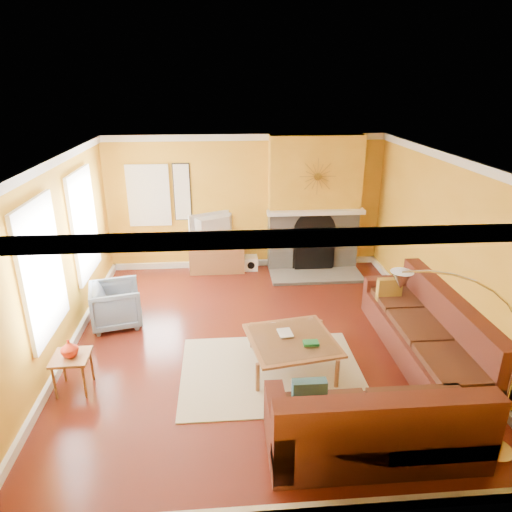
{
  "coord_description": "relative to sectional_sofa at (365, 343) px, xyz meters",
  "views": [
    {
      "loc": [
        -0.51,
        -5.92,
        3.66
      ],
      "look_at": [
        -0.0,
        0.4,
        1.21
      ],
      "focal_mm": 32.0,
      "sensor_mm": 36.0,
      "label": 1
    }
  ],
  "objects": [
    {
      "name": "floor",
      "position": [
        -1.33,
        0.91,
        -0.46
      ],
      "size": [
        5.5,
        6.0,
        0.02
      ],
      "primitive_type": "cube",
      "color": "maroon",
      "rests_on": "ground"
    },
    {
      "name": "ceiling",
      "position": [
        -1.33,
        0.91,
        2.26
      ],
      "size": [
        5.5,
        6.0,
        0.02
      ],
      "primitive_type": "cube",
      "color": "white",
      "rests_on": "ground"
    },
    {
      "name": "wall_back",
      "position": [
        -1.33,
        3.92,
        0.9
      ],
      "size": [
        5.5,
        0.02,
        2.7
      ],
      "primitive_type": "cube",
      "color": "gold",
      "rests_on": "ground"
    },
    {
      "name": "wall_front",
      "position": [
        -1.33,
        -2.1,
        0.9
      ],
      "size": [
        5.5,
        0.02,
        2.7
      ],
      "primitive_type": "cube",
      "color": "gold",
      "rests_on": "ground"
    },
    {
      "name": "wall_left",
      "position": [
        -4.09,
        0.91,
        0.9
      ],
      "size": [
        0.02,
        6.0,
        2.7
      ],
      "primitive_type": "cube",
      "color": "gold",
      "rests_on": "ground"
    },
    {
      "name": "wall_right",
      "position": [
        1.43,
        0.91,
        0.9
      ],
      "size": [
        0.02,
        6.0,
        2.7
      ],
      "primitive_type": "cube",
      "color": "gold",
      "rests_on": "ground"
    },
    {
      "name": "baseboard",
      "position": [
        -1.33,
        0.91,
        -0.39
      ],
      "size": [
        5.5,
        6.0,
        0.12
      ],
      "primitive_type": null,
      "color": "white",
      "rests_on": "floor"
    },
    {
      "name": "crown_molding",
      "position": [
        -1.33,
        0.91,
        2.19
      ],
      "size": [
        5.5,
        6.0,
        0.12
      ],
      "primitive_type": null,
      "color": "white",
      "rests_on": "ceiling"
    },
    {
      "name": "window_left_near",
      "position": [
        -4.05,
        2.21,
        1.05
      ],
      "size": [
        0.06,
        1.22,
        1.72
      ],
      "primitive_type": "cube",
      "color": "white",
      "rests_on": "wall_left"
    },
    {
      "name": "window_left_far",
      "position": [
        -4.05,
        0.31,
        1.05
      ],
      "size": [
        0.06,
        1.22,
        1.72
      ],
      "primitive_type": "cube",
      "color": "white",
      "rests_on": "wall_left"
    },
    {
      "name": "window_back",
      "position": [
        -3.23,
        3.87,
        1.1
      ],
      "size": [
        0.82,
        0.06,
        1.22
      ],
      "primitive_type": "cube",
      "color": "white",
      "rests_on": "wall_back"
    },
    {
      "name": "wall_art",
      "position": [
        -2.58,
        3.88,
        1.15
      ],
      "size": [
        0.34,
        0.04,
        1.14
      ],
      "primitive_type": "cube",
      "color": "white",
      "rests_on": "wall_back"
    },
    {
      "name": "fireplace",
      "position": [
        0.02,
        3.71,
        0.9
      ],
      "size": [
        1.8,
        0.4,
        2.7
      ],
      "primitive_type": null,
      "color": "gray",
      "rests_on": "floor"
    },
    {
      "name": "mantel",
      "position": [
        0.02,
        3.47,
        0.8
      ],
      "size": [
        1.92,
        0.22,
        0.08
      ],
      "primitive_type": "cube",
      "color": "white",
      "rests_on": "fireplace"
    },
    {
      "name": "hearth",
      "position": [
        0.02,
        3.16,
        -0.42
      ],
      "size": [
        1.8,
        0.7,
        0.06
      ],
      "primitive_type": "cube",
      "color": "gray",
      "rests_on": "floor"
    },
    {
      "name": "sunburst",
      "position": [
        0.02,
        3.48,
        1.5
      ],
      "size": [
        0.7,
        0.04,
        0.7
      ],
      "primitive_type": null,
      "color": "olive",
      "rests_on": "fireplace"
    },
    {
      "name": "rug",
      "position": [
        -1.22,
        0.1,
        -0.44
      ],
      "size": [
        2.4,
        1.8,
        0.02
      ],
      "primitive_type": "cube",
      "color": "beige",
      "rests_on": "floor"
    },
    {
      "name": "sectional_sofa",
      "position": [
        0.0,
        0.0,
        0.0
      ],
      "size": [
        2.84,
        3.58,
        0.9
      ],
      "primitive_type": null,
      "color": "#59261C",
      "rests_on": "floor"
    },
    {
      "name": "coffee_table",
      "position": [
        -0.94,
        0.21,
        -0.23
      ],
      "size": [
        1.28,
        1.28,
        0.44
      ],
      "primitive_type": null,
      "rotation": [
        0.0,
        0.0,
        0.17
      ],
      "color": "white",
      "rests_on": "floor"
    },
    {
      "name": "media_console",
      "position": [
        -1.94,
        3.68,
        -0.15
      ],
      "size": [
        1.1,
        0.49,
        0.6
      ],
      "primitive_type": "cube",
      "color": "brown",
      "rests_on": "floor"
    },
    {
      "name": "tv",
      "position": [
        -1.94,
        3.68,
        0.46
      ],
      "size": [
        1.01,
        0.61,
        0.61
      ],
      "primitive_type": "imported",
      "rotation": [
        0.0,
        0.0,
        3.61
      ],
      "color": "black",
      "rests_on": "media_console"
    },
    {
      "name": "subwoofer",
      "position": [
        -1.25,
        3.68,
        -0.31
      ],
      "size": [
        0.28,
        0.28,
        0.28
      ],
      "primitive_type": "cube",
      "color": "white",
      "rests_on": "floor"
    },
    {
      "name": "armchair",
      "position": [
        -3.53,
        1.58,
        -0.11
      ],
      "size": [
        0.91,
        0.89,
        0.69
      ],
      "primitive_type": "imported",
      "rotation": [
        0.0,
        0.0,
        1.8
      ],
      "color": "slate",
      "rests_on": "floor"
    },
    {
      "name": "side_table",
      "position": [
        -3.73,
        -0.05,
        -0.21
      ],
      "size": [
        0.45,
        0.45,
        0.49
      ],
      "primitive_type": null,
      "rotation": [
        0.0,
        0.0,
        0.03
      ],
      "color": "brown",
      "rests_on": "floor"
    },
    {
      "name": "vase",
      "position": [
        -3.73,
        -0.05,
        0.15
      ],
      "size": [
        0.26,
        0.26,
        0.22
      ],
      "primitive_type": "imported",
      "rotation": [
        0.0,
        0.0,
        0.28
      ],
      "color": "red",
      "rests_on": "side_table"
    },
    {
      "name": "book",
      "position": [
        -1.1,
        0.32,
        0.0
      ],
      "size": [
        0.21,
        0.27,
        0.02
      ],
      "primitive_type": "imported",
      "rotation": [
        0.0,
        0.0,
        0.12
      ],
      "color": "white",
      "rests_on": "coffee_table"
    },
    {
      "name": "arc_lamp",
      "position": [
        0.38,
        -1.5,
        0.6
      ],
      "size": [
        1.34,
        0.36,
        2.11
      ],
      "primitive_type": null,
      "color": "silver",
      "rests_on": "floor"
    }
  ]
}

